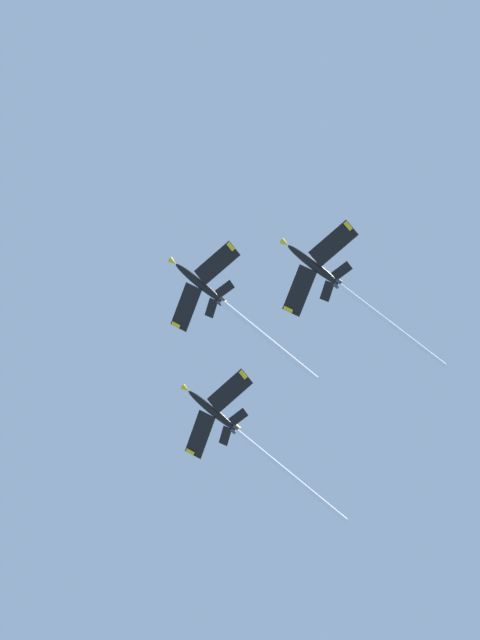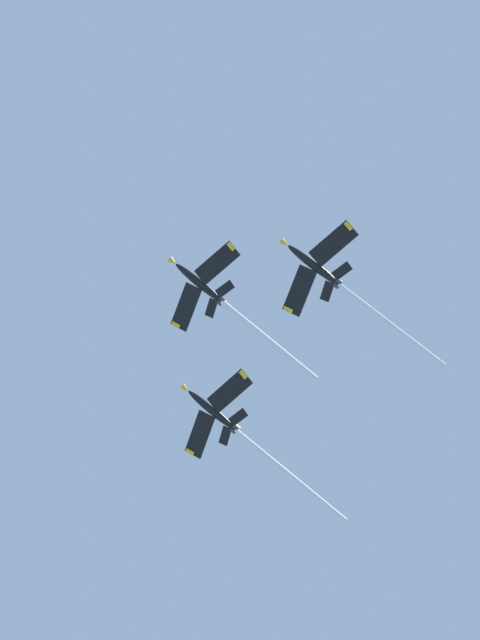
{
  "view_description": "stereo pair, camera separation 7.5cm",
  "coord_description": "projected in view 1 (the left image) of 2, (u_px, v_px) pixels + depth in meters",
  "views": [
    {
      "loc": [
        18.0,
        -22.3,
        1.75
      ],
      "look_at": [
        19.28,
        26.71,
        169.47
      ],
      "focal_mm": 52.17,
      "sensor_mm": 36.0,
      "label": 1
    },
    {
      "loc": [
        17.93,
        -22.3,
        1.75
      ],
      "look_at": [
        19.28,
        26.71,
        169.47
      ],
      "focal_mm": 52.17,
      "sensor_mm": 36.0,
      "label": 2
    }
  ],
  "objects": [
    {
      "name": "jet_lead",
      "position": [
        223.0,
        302.0,
        176.65
      ],
      "size": [
        29.19,
        23.61,
        16.05
      ],
      "color": "black"
    },
    {
      "name": "jet_left_wing",
      "position": [
        333.0,
        280.0,
        167.74
      ],
      "size": [
        29.35,
        23.37,
        16.62
      ],
      "color": "black"
    },
    {
      "name": "jet_right_wing",
      "position": [
        233.0,
        428.0,
        175.71
      ],
      "size": [
        31.78,
        24.27,
        17.83
      ],
      "color": "black"
    }
  ]
}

